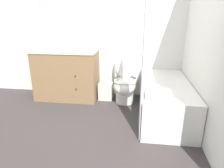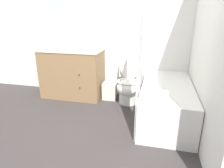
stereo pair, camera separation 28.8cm
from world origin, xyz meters
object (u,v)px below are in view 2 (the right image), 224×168
Objects in this scene: bathtub at (166,101)px; hand_towel_folded at (44,48)px; tissue_box at (94,47)px; bath_towel_folded at (155,96)px; toilet at (129,84)px; wastebasket at (110,91)px; vanity_cabinet at (73,73)px; sink_faucet at (75,45)px.

hand_towel_folded is at bearing 171.55° from bathtub.
tissue_box is 1.65m from bath_towel_folded.
hand_towel_folded is 2.17m from bath_towel_folded.
hand_towel_folded is (-1.49, -0.12, 0.58)m from toilet.
tissue_box is 0.72× the size of hand_towel_folded.
toilet is 2.68× the size of wastebasket.
hand_towel_folded is (-2.12, 0.31, 0.66)m from bathtub.
vanity_cabinet is 0.63m from tissue_box.
wastebasket is (-0.99, 0.50, -0.11)m from bathtub.
bathtub is 1.11m from wastebasket.
hand_towel_folded reaches higher than vanity_cabinet.
toilet is (1.07, -0.05, -0.11)m from vanity_cabinet.
bath_towel_folded is at bearing -52.35° from wastebasket.
bathtub reaches higher than wastebasket.
vanity_cabinet is 5.42× the size of hand_towel_folded.
bath_towel_folded is at bearing -106.66° from bathtub.
hand_towel_folded is at bearing -161.87° from tissue_box.
toilet is at bearing -9.93° from wastebasket.
tissue_box reaches higher than hand_towel_folded.
toilet is 1.60m from hand_towel_folded.
hand_towel_folded reaches higher than bath_towel_folded.
bathtub is at bearing 73.34° from bath_towel_folded.
sink_faucet reaches higher than bath_towel_folded.
bath_towel_folded is (1.13, -1.14, -0.38)m from tissue_box.
vanity_cabinet reaches higher than toilet.
vanity_cabinet is at bearing -90.00° from sink_faucet.
vanity_cabinet reaches higher than bathtub.
hand_towel_folded is 0.66× the size of bath_towel_folded.
hand_towel_folded is at bearing -137.37° from sink_faucet.
tissue_box is (-0.67, 0.14, 0.60)m from toilet.
toilet is at bearing 114.88° from bath_towel_folded.
toilet is at bearing 4.78° from hand_towel_folded.
hand_towel_folded is at bearing 155.83° from bath_towel_folded.
bathtub is 4.86× the size of bath_towel_folded.
vanity_cabinet reaches higher than wastebasket.
hand_towel_folded is (-0.42, -0.18, 0.47)m from vanity_cabinet.
vanity_cabinet is at bearing 23.07° from hand_towel_folded.
vanity_cabinet is at bearing -167.40° from tissue_box.
sink_faucet reaches higher than wastebasket.
sink_faucet is 1.25m from toilet.
toilet is 0.41m from wastebasket.
tissue_box is at bearing 12.60° from vanity_cabinet.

